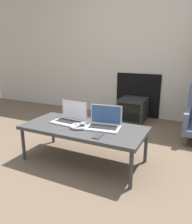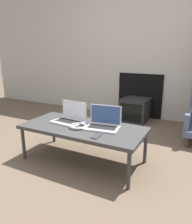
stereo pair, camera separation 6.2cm
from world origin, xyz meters
name	(u,v)px [view 1 (the left image)]	position (x,y,z in m)	size (l,w,h in m)	color
ground_plane	(72,171)	(0.00, 0.00, 0.00)	(14.00, 14.00, 0.00)	brown
wall_back	(138,44)	(0.00, 2.21, 1.28)	(7.00, 0.08, 2.60)	#ADA89E
table	(84,129)	(0.00, 0.25, 0.37)	(1.30, 0.61, 0.40)	#333333
laptop_left	(70,118)	(-0.21, 0.32, 0.45)	(0.36, 0.27, 0.22)	#B2B2B7
laptop_right	(104,123)	(0.21, 0.32, 0.45)	(0.37, 0.28, 0.22)	#B2B2B7
headphones	(79,126)	(-0.03, 0.19, 0.41)	(0.19, 0.19, 0.03)	gray
phone	(98,136)	(0.26, 0.06, 0.40)	(0.07, 0.14, 0.01)	#333338
tv	(133,109)	(0.05, 1.92, 0.19)	(0.44, 0.49, 0.38)	black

